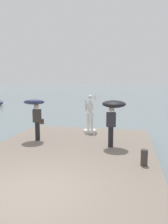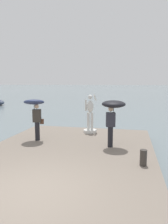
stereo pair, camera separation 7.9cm
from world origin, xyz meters
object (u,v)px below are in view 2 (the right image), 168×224
onlooker_right (113,110)px  mooring_bollard (143,158)px  statue_white_figure (90,117)px  onlooker_left (35,109)px

onlooker_right → mooring_bollard: bearing=-58.2°
onlooker_right → mooring_bollard: size_ratio=3.73×
statue_white_figure → onlooker_left: statue_white_figure is taller
statue_white_figure → onlooker_left: (-2.23, -2.11, 0.68)m
statue_white_figure → onlooker_right: (1.41, -2.39, 0.76)m
onlooker_left → mooring_bollard: onlooker_left is taller
onlooker_left → mooring_bollard: 5.43m
statue_white_figure → mooring_bollard: size_ratio=3.92×
statue_white_figure → onlooker_right: 2.87m
onlooker_left → onlooker_right: 3.65m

